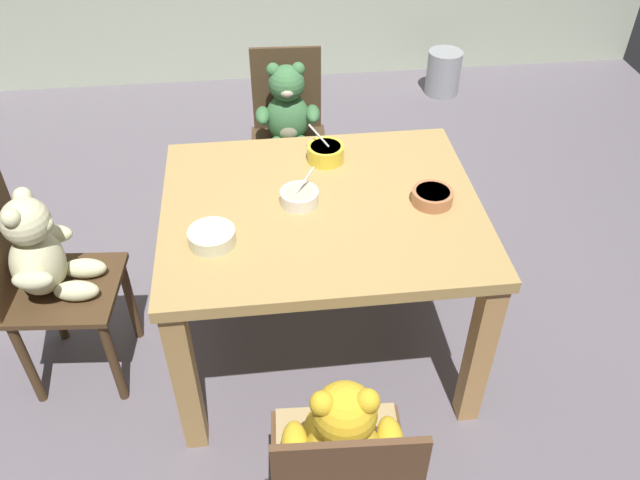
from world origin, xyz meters
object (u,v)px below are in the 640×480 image
at_px(metal_pail, 443,73).
at_px(porridge_bowl_white_center, 299,197).
at_px(teddy_chair_near_front, 342,459).
at_px(teddy_chair_far_center, 288,120).
at_px(teddy_chair_near_left, 43,263).
at_px(porridge_bowl_terracotta_near_right, 432,196).
at_px(porridge_bowl_cream_near_left, 212,237).
at_px(dining_table, 322,231).
at_px(porridge_bowl_yellow_far_center, 326,153).

bearing_deg(metal_pail, porridge_bowl_white_center, -118.63).
bearing_deg(teddy_chair_near_front, metal_pail, -17.43).
xyz_separation_m(teddy_chair_far_center, teddy_chair_near_left, (-0.94, -0.91, 0.00)).
height_order(teddy_chair_near_front, porridge_bowl_terracotta_near_right, teddy_chair_near_front).
bearing_deg(porridge_bowl_white_center, porridge_bowl_cream_near_left, -148.64).
height_order(dining_table, metal_pail, dining_table).
bearing_deg(teddy_chair_far_center, porridge_bowl_yellow_far_center, 12.21).
bearing_deg(porridge_bowl_terracotta_near_right, porridge_bowl_white_center, 174.01).
distance_m(teddy_chair_near_left, porridge_bowl_cream_near_left, 0.66).
xyz_separation_m(porridge_bowl_terracotta_near_right, porridge_bowl_white_center, (-0.47, 0.05, 0.00)).
relative_size(teddy_chair_near_left, porridge_bowl_terracotta_near_right, 5.86).
distance_m(teddy_chair_far_center, porridge_bowl_white_center, 0.90).
bearing_deg(porridge_bowl_yellow_far_center, teddy_chair_near_left, -164.35).
relative_size(teddy_chair_far_center, porridge_bowl_cream_near_left, 5.57).
distance_m(teddy_chair_far_center, metal_pail, 1.74).
height_order(teddy_chair_far_center, teddy_chair_near_left, teddy_chair_far_center).
relative_size(dining_table, teddy_chair_near_front, 1.27).
bearing_deg(teddy_chair_far_center, teddy_chair_near_left, -43.16).
bearing_deg(porridge_bowl_yellow_far_center, dining_table, -99.72).
relative_size(teddy_chair_near_front, porridge_bowl_white_center, 6.50).
relative_size(teddy_chair_near_front, porridge_bowl_terracotta_near_right, 6.06).
distance_m(porridge_bowl_yellow_far_center, porridge_bowl_cream_near_left, 0.62).
xyz_separation_m(teddy_chair_near_left, porridge_bowl_cream_near_left, (0.62, -0.15, 0.19)).
relative_size(dining_table, metal_pail, 3.78).
bearing_deg(dining_table, teddy_chair_near_left, -179.38).
xyz_separation_m(teddy_chair_far_center, teddy_chair_near_front, (0.01, -1.79, 0.01)).
distance_m(dining_table, teddy_chair_near_left, 1.00).
bearing_deg(teddy_chair_far_center, porridge_bowl_white_center, 1.34).
distance_m(porridge_bowl_cream_near_left, metal_pail, 2.81).
bearing_deg(porridge_bowl_white_center, teddy_chair_far_center, 88.65).
bearing_deg(dining_table, porridge_bowl_yellow_far_center, 80.28).
bearing_deg(porridge_bowl_cream_near_left, teddy_chair_near_left, 165.96).
bearing_deg(metal_pail, porridge_bowl_terracotta_near_right, -107.75).
relative_size(dining_table, porridge_bowl_cream_near_left, 7.23).
bearing_deg(porridge_bowl_terracotta_near_right, dining_table, 175.75).
distance_m(teddy_chair_far_center, teddy_chair_near_left, 1.31).
bearing_deg(teddy_chair_near_front, dining_table, -0.13).
height_order(teddy_chair_near_front, porridge_bowl_white_center, teddy_chair_near_front).
bearing_deg(metal_pail, dining_table, -116.81).
distance_m(teddy_chair_far_center, porridge_bowl_yellow_far_center, 0.66).
distance_m(teddy_chair_near_left, porridge_bowl_terracotta_near_right, 1.40).
relative_size(teddy_chair_far_center, porridge_bowl_yellow_far_center, 6.12).
distance_m(teddy_chair_near_front, porridge_bowl_yellow_far_center, 1.19).
height_order(teddy_chair_near_left, porridge_bowl_terracotta_near_right, teddy_chair_near_left).
xyz_separation_m(teddy_chair_near_front, porridge_bowl_terracotta_near_right, (0.44, 0.86, 0.19)).
distance_m(porridge_bowl_yellow_far_center, metal_pail, 2.23).
distance_m(porridge_bowl_terracotta_near_right, porridge_bowl_yellow_far_center, 0.46).
distance_m(porridge_bowl_terracotta_near_right, porridge_bowl_white_center, 0.47).
distance_m(teddy_chair_near_front, porridge_bowl_terracotta_near_right, 0.99).
bearing_deg(porridge_bowl_cream_near_left, porridge_bowl_terracotta_near_right, 10.01).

